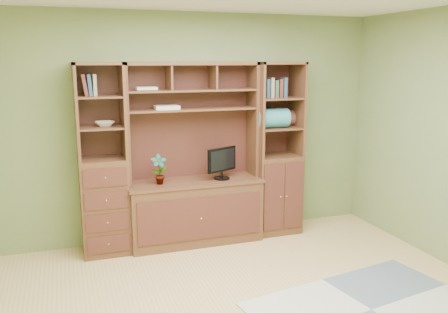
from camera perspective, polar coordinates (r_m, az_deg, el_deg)
name	(u,v)px	position (r m, az deg, el deg)	size (l,w,h in m)	color
room	(259,162)	(3.67, 4.27, -0.62)	(4.60, 4.10, 2.64)	tan
center_hutch	(194,155)	(5.32, -3.59, 0.18)	(1.54, 0.53, 2.05)	#522F1C
left_tower	(102,160)	(5.19, -14.41, -0.45)	(0.50, 0.45, 2.05)	#522F1C
right_tower	(276,149)	(5.71, 6.28, 0.92)	(0.55, 0.45, 2.05)	#522F1C
rug	(372,310)	(4.37, 17.33, -17.24)	(1.91, 1.27, 0.01)	#919696
monitor	(222,158)	(5.38, -0.26, -0.13)	(0.41, 0.18, 0.50)	black
orchid	(159,170)	(5.22, -7.82, -1.56)	(0.18, 0.12, 0.33)	#A15136
magazines	(167,107)	(5.26, -6.92, 5.90)	(0.26, 0.19, 0.04)	beige
bowl	(105,124)	(5.13, -14.15, 3.85)	(0.20, 0.20, 0.05)	silver
blanket_teal	(272,118)	(5.57, 5.77, 4.60)	(0.39, 0.23, 0.23)	teal
blanket_red	(281,118)	(5.76, 6.85, 4.60)	(0.33, 0.18, 0.18)	brown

